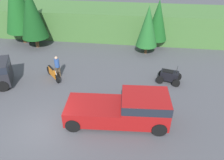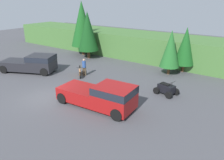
% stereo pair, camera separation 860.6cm
% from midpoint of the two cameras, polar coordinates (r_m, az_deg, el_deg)
% --- Properties ---
extents(ground_plane, '(80.00, 80.00, 0.00)m').
position_cam_midpoint_polar(ground_plane, '(15.60, -8.49, -11.70)').
color(ground_plane, '#4C4C51').
extents(hillside_backdrop, '(44.00, 6.00, 3.10)m').
position_cam_midpoint_polar(hillside_backdrop, '(27.80, 14.71, 6.05)').
color(hillside_backdrop, '#477538').
rests_on(hillside_backdrop, ground_plane).
extents(tree_left, '(3.18, 3.18, 7.23)m').
position_cam_midpoint_polar(tree_left, '(27.54, -2.13, 12.32)').
color(tree_left, brown).
rests_on(tree_left, ground_plane).
extents(tree_mid_left, '(2.64, 2.64, 6.00)m').
position_cam_midpoint_polar(tree_mid_left, '(25.73, -0.15, 10.09)').
color(tree_mid_left, brown).
rests_on(tree_mid_left, ground_plane).
extents(tree_mid_right, '(2.02, 2.02, 4.59)m').
position_cam_midpoint_polar(tree_mid_right, '(21.58, 24.63, 3.79)').
color(tree_mid_right, brown).
rests_on(tree_mid_right, ground_plane).
extents(tree_right, '(2.11, 2.11, 4.79)m').
position_cam_midpoint_polar(tree_right, '(23.01, 27.85, 4.54)').
color(tree_right, brown).
rests_on(tree_right, ground_plane).
extents(pickup_truck_red, '(6.07, 2.68, 1.89)m').
position_cam_midpoint_polar(pickup_truck_red, '(13.70, 9.92, -11.85)').
color(pickup_truck_red, maroon).
rests_on(pickup_truck_red, ground_plane).
extents(pickup_truck_second, '(6.16, 4.41, 1.89)m').
position_cam_midpoint_polar(pickup_truck_second, '(21.57, -14.68, 0.28)').
color(pickup_truck_second, '#232328').
rests_on(pickup_truck_second, ground_plane).
extents(dirt_bike, '(1.66, 1.72, 1.12)m').
position_cam_midpoint_polar(dirt_bike, '(19.91, -0.78, -2.42)').
color(dirt_bike, black).
rests_on(dirt_bike, ground_plane).
extents(quad_atv, '(2.03, 1.62, 1.22)m').
position_cam_midpoint_polar(quad_atv, '(17.48, 25.82, -8.16)').
color(quad_atv, black).
rests_on(quad_atv, ground_plane).
extents(rider_person, '(0.51, 0.51, 1.79)m').
position_cam_midpoint_polar(rider_person, '(19.77, 0.51, -1.00)').
color(rider_person, brown).
rests_on(rider_person, ground_plane).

